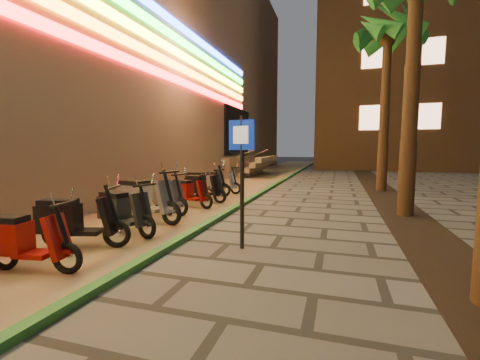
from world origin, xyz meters
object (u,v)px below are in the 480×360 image
(scooter_10, at_px, (188,192))
(scooter_11, at_px, (201,187))
(scooter_6, at_px, (73,221))
(scooter_8, at_px, (143,199))
(scooter_7, at_px, (122,211))
(scooter_12, at_px, (203,183))
(scooter_9, at_px, (160,195))
(scooter_13, at_px, (220,181))
(pedestrian_sign, at_px, (242,164))
(scooter_5, at_px, (21,241))

(scooter_10, xyz_separation_m, scooter_11, (-0.02, 0.97, 0.03))
(scooter_10, bearing_deg, scooter_6, -75.82)
(scooter_8, bearing_deg, scooter_7, -67.86)
(scooter_7, relative_size, scooter_12, 0.95)
(scooter_9, distance_m, scooter_10, 1.10)
(scooter_8, bearing_deg, scooter_11, 98.39)
(scooter_7, distance_m, scooter_8, 1.09)
(scooter_6, bearing_deg, scooter_10, 70.99)
(scooter_11, relative_size, scooter_13, 1.05)
(scooter_11, bearing_deg, scooter_10, -75.03)
(scooter_7, height_order, scooter_12, scooter_12)
(pedestrian_sign, height_order, scooter_5, pedestrian_sign)
(scooter_11, bearing_deg, scooter_7, -75.16)
(scooter_5, xyz_separation_m, scooter_13, (-0.14, 8.29, 0.01))
(scooter_6, xyz_separation_m, scooter_11, (0.14, 5.16, -0.01))
(scooter_8, distance_m, scooter_12, 4.06)
(pedestrian_sign, distance_m, scooter_6, 3.14)
(scooter_8, xyz_separation_m, scooter_12, (-0.24, 4.05, -0.06))
(scooter_5, distance_m, scooter_12, 7.27)
(scooter_11, bearing_deg, scooter_13, 107.22)
(scooter_12, relative_size, scooter_13, 1.09)
(pedestrian_sign, relative_size, scooter_11, 1.46)
(scooter_12, distance_m, scooter_13, 1.06)
(scooter_6, xyz_separation_m, scooter_10, (0.16, 4.19, -0.04))
(scooter_11, height_order, scooter_12, scooter_12)
(scooter_9, bearing_deg, scooter_7, -63.67)
(scooter_5, xyz_separation_m, scooter_8, (-0.16, 3.21, 0.10))
(scooter_5, height_order, scooter_9, scooter_9)
(scooter_13, bearing_deg, scooter_7, -76.65)
(scooter_9, bearing_deg, scooter_11, 97.57)
(scooter_12, bearing_deg, scooter_10, -88.69)
(scooter_13, bearing_deg, scooter_8, -78.65)
(scooter_8, relative_size, scooter_10, 1.24)
(scooter_13, bearing_deg, scooter_11, -75.06)
(scooter_5, bearing_deg, scooter_9, 85.55)
(pedestrian_sign, xyz_separation_m, scooter_7, (-2.64, 0.21, -1.02))
(scooter_10, height_order, scooter_13, scooter_13)
(scooter_7, xyz_separation_m, scooter_11, (-0.07, 4.11, 0.01))
(scooter_9, bearing_deg, scooter_6, -70.73)
(pedestrian_sign, relative_size, scooter_6, 1.45)
(pedestrian_sign, xyz_separation_m, scooter_11, (-2.71, 4.32, -1.01))
(scooter_9, xyz_separation_m, scooter_10, (0.32, 1.05, -0.04))
(scooter_6, distance_m, scooter_11, 5.16)
(pedestrian_sign, height_order, scooter_11, pedestrian_sign)
(scooter_12, bearing_deg, scooter_7, -95.11)
(pedestrian_sign, height_order, scooter_6, pedestrian_sign)
(scooter_5, height_order, scooter_7, scooter_7)
(scooter_5, bearing_deg, scooter_7, 79.91)
(scooter_13, bearing_deg, scooter_9, -81.05)
(scooter_6, distance_m, scooter_10, 4.20)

